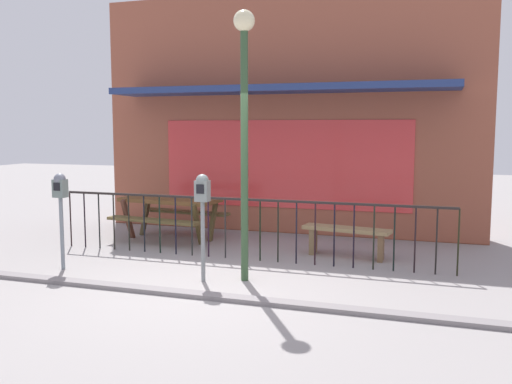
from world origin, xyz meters
TOP-DOWN VIEW (x-y plane):
  - ground at (0.00, 0.00)m, footprint 40.00×40.00m
  - pub_storefront at (0.00, 4.21)m, footprint 7.55×1.52m
  - patio_fence_front at (0.00, 1.64)m, footprint 6.37×0.04m
  - picnic_table_left at (-1.79, 2.69)m, footprint 1.92×1.53m
  - patio_bench at (1.52, 2.30)m, footprint 1.43×0.53m
  - parking_meter_near at (-2.28, 0.24)m, footprint 0.18×0.17m
  - parking_meter_far at (-0.08, 0.28)m, footprint 0.18×0.17m
  - street_lamp at (0.43, 0.51)m, footprint 0.28×0.28m
  - curb_edge at (0.00, -0.38)m, footprint 10.57×0.20m

SIDE VIEW (x-z plane):
  - ground at x=0.00m, z-range 0.00..0.00m
  - curb_edge at x=0.00m, z-range -0.06..0.06m
  - patio_bench at x=1.52m, z-range 0.11..0.59m
  - picnic_table_left at x=-1.79m, z-range 0.21..1.01m
  - patio_fence_front at x=0.00m, z-range 0.18..1.15m
  - parking_meter_near at x=-2.28m, z-range 0.38..1.79m
  - parking_meter_far at x=-0.08m, z-range 0.40..1.84m
  - pub_storefront at x=0.00m, z-range 0.00..4.65m
  - street_lamp at x=0.43m, z-range 0.58..4.14m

